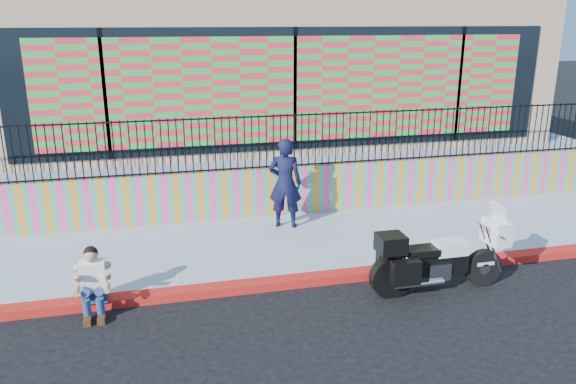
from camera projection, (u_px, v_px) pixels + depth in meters
name	position (u px, v px, depth m)	size (l,w,h in m)	color
ground	(351.00, 279.00, 9.97)	(90.00, 90.00, 0.00)	black
red_curb	(351.00, 275.00, 9.95)	(16.00, 0.30, 0.15)	#B9280D
sidewalk	(324.00, 241.00, 11.48)	(16.00, 3.00, 0.15)	#969DB4
mural_wall	(304.00, 189.00, 12.78)	(16.00, 0.20, 1.10)	#FE438E
metal_fence	(304.00, 140.00, 12.44)	(15.80, 0.04, 1.20)	black
elevated_platform	(261.00, 145.00, 17.54)	(16.00, 10.00, 1.25)	#969DB4
storefront_building	(262.00, 60.00, 16.56)	(14.00, 8.06, 4.00)	tan
police_motorcycle	(437.00, 257.00, 9.36)	(2.35, 0.78, 1.46)	black
police_officer	(285.00, 183.00, 11.80)	(0.70, 0.46, 1.92)	black
seated_man	(93.00, 288.00, 8.65)	(0.54, 0.71, 1.06)	navy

